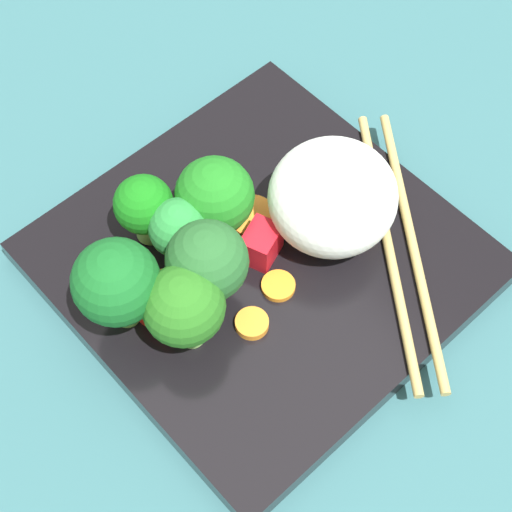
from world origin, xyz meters
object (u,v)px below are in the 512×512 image
chopstick_pair (400,242)px  broccoli_floret_4 (144,207)px  rice_mound (333,197)px  carrot_slice_2 (118,272)px  square_plate (261,261)px

chopstick_pair → broccoli_floret_4: bearing=82.3°
rice_mound → carrot_slice_2: rice_mound is taller
broccoli_floret_4 → chopstick_pair: (-11.84, -10.90, -2.97)cm
square_plate → chopstick_pair: chopstick_pair is taller
rice_mound → chopstick_pair: size_ratio=0.46×
rice_mound → broccoli_floret_4: bearing=48.2°
carrot_slice_2 → rice_mound: bearing=-119.9°
carrot_slice_2 → chopstick_pair: 18.03cm
rice_mound → carrot_slice_2: bearing=60.1°
broccoli_floret_4 → square_plate: bearing=-145.7°
square_plate → chopstick_pair: bearing=-130.6°
square_plate → carrot_slice_2: bearing=55.1°
square_plate → chopstick_pair: 8.99cm
broccoli_floret_4 → chopstick_pair: bearing=-137.4°
square_plate → carrot_slice_2: carrot_slice_2 is taller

